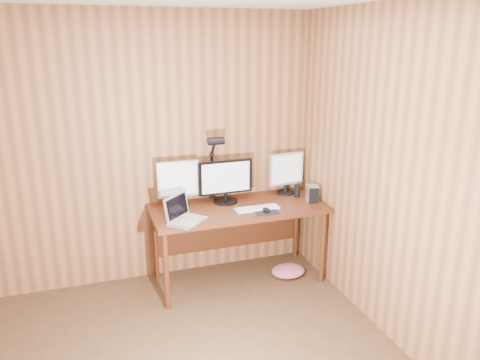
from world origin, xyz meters
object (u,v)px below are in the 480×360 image
monitor_center (225,181)px  monitor_right (286,172)px  desk (236,216)px  desk_lamp (214,158)px  monitor_left (178,183)px  mouse (266,210)px  phone (264,209)px  laptop (183,215)px  keyboard (257,208)px  speaker (297,190)px  hard_drive (312,194)px

monitor_center → monitor_right: (0.64, 0.06, 0.01)m
desk → monitor_center: monitor_center is taller
desk_lamp → monitor_left: bearing=-153.7°
mouse → phone: mouse is taller
laptop → keyboard: (0.70, 0.07, -0.05)m
mouse → monitor_left: bearing=141.3°
laptop → monitor_center: bearing=-8.2°
keyboard → phone: 0.06m
monitor_center → speaker: 0.73m
desk → keyboard: (0.14, -0.20, 0.13)m
monitor_center → keyboard: bearing=-53.1°
monitor_left → hard_drive: 1.27m
laptop → desk_lamp: bearing=2.7°
phone → desk_lamp: 0.66m
monitor_right → laptop: (-1.13, -0.40, -0.17)m
mouse → speaker: (0.44, 0.30, 0.04)m
monitor_center → keyboard: 0.40m
monitor_right → phone: monitor_right is taller
monitor_left → hard_drive: (1.23, -0.26, -0.15)m
monitor_center → desk_lamp: desk_lamp is taller
keyboard → laptop: bearing=-174.7°
monitor_left → phone: monitor_left is taller
monitor_left → monitor_right: bearing=1.4°
monitor_center → monitor_left: monitor_left is taller
desk → speaker: (0.63, 0.00, 0.19)m
desk_lamp → monitor_right: bearing=17.0°
speaker → desk_lamp: size_ratio=0.20×
laptop → keyboard: size_ratio=0.96×
laptop → speaker: bearing=-31.0°
monitor_left → laptop: size_ratio=1.10×
keyboard → speaker: 0.54m
keyboard → mouse: 0.11m
desk → hard_drive: hard_drive is taller
monitor_center → hard_drive: 0.84m
monitor_center → mouse: monitor_center is taller
mouse → hard_drive: size_ratio=0.66×
laptop → mouse: bearing=-45.8°
monitor_left → hard_drive: bearing=-12.4°
desk_lamp → speaker: bearing=7.8°
mouse → phone: bearing=77.3°
desk → laptop: size_ratio=4.09×
speaker → hard_drive: bearing=-64.4°
monitor_left → monitor_center: bearing=-3.3°
laptop → desk_lamp: 0.68m
speaker → desk: bearing=-179.7°
mouse → speaker: size_ratio=0.80×
monitor_center → monitor_left: 0.44m
hard_drive → desk: bearing=-178.4°
desk_lamp → desk: bearing=-24.7°
hard_drive → monitor_center: bearing=177.4°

